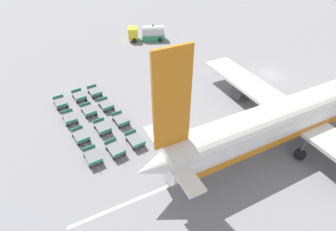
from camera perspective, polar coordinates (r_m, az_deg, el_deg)
name	(u,v)px	position (r m, az deg, el deg)	size (l,w,h in m)	color
ground_plane	(270,74)	(45.94, 21.33, 8.32)	(500.00, 500.00, 0.00)	gray
airplane	(306,111)	(32.89, 27.77, 0.95)	(31.83, 40.86, 14.08)	white
fuel_tanker_primary	(149,34)	(55.62, -4.15, 17.35)	(5.00, 7.58, 3.13)	yellow
baggage_dolly_row_near_col_a	(61,103)	(38.16, -22.35, 2.58)	(3.27, 1.72, 0.92)	slate
baggage_dolly_row_near_col_b	(70,118)	(34.91, -20.60, -0.49)	(3.27, 1.70, 0.92)	slate
baggage_dolly_row_near_col_c	(81,136)	(31.77, -18.49, -4.24)	(3.29, 1.81, 0.92)	slate
baggage_dolly_row_near_col_d	(93,157)	(28.96, -16.06, -8.58)	(3.27, 1.71, 0.92)	slate
baggage_dolly_row_mid_a_col_a	(79,96)	(38.71, -18.77, 4.05)	(3.28, 1.76, 0.92)	slate
baggage_dolly_row_mid_a_col_b	(89,110)	(35.43, -16.88, 1.07)	(3.28, 1.75, 0.92)	slate
baggage_dolly_row_mid_a_col_c	(102,127)	(32.25, -14.10, -2.51)	(3.28, 1.76, 0.92)	slate
baggage_dolly_row_mid_a_col_d	(115,149)	(29.19, -11.40, -7.16)	(3.29, 1.80, 0.92)	slate
baggage_dolly_row_mid_b_col_a	(95,92)	(39.02, -15.66, 5.01)	(3.28, 1.74, 0.92)	slate
baggage_dolly_row_mid_b_col_b	(106,105)	(35.88, -13.35, 2.28)	(3.28, 1.75, 0.92)	slate
baggage_dolly_row_mid_b_col_c	(121,120)	(32.91, -10.26, -0.91)	(3.28, 1.75, 0.92)	slate
baggage_dolly_row_mid_b_col_d	(135,140)	(29.87, -7.19, -5.32)	(3.28, 1.74, 0.92)	slate
stand_guidance_stripe	(240,156)	(29.52, 15.34, -8.58)	(0.62, 36.06, 0.01)	white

